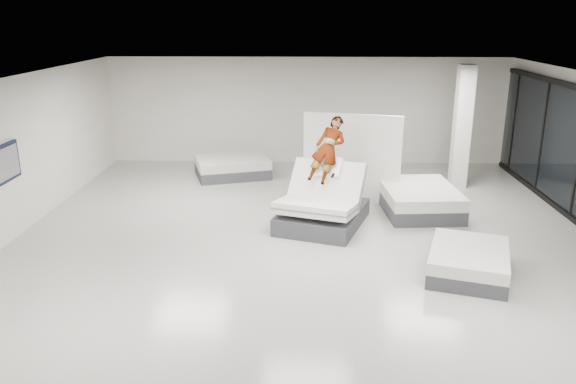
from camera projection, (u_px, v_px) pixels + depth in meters
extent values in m
plane|color=#ABA8A1|center=(308.00, 252.00, 10.84)|extent=(14.00, 14.00, 0.00)
plane|color=#272629|center=(310.00, 85.00, 9.88)|extent=(14.00, 14.00, 0.00)
cube|color=silver|center=(307.00, 111.00, 17.03)|extent=(12.00, 0.04, 3.20)
cube|color=#3D3D42|center=(323.00, 216.00, 12.20)|extent=(2.20, 2.53, 0.37)
cube|color=white|center=(327.00, 184.00, 12.23)|extent=(1.79, 1.34, 0.96)
cube|color=slate|center=(327.00, 184.00, 12.23)|extent=(1.77, 1.21, 0.84)
cube|color=white|center=(316.00, 208.00, 11.63)|extent=(1.86, 1.54, 0.37)
cube|color=slate|center=(316.00, 208.00, 11.63)|extent=(1.88, 1.54, 0.17)
cube|color=white|center=(328.00, 167.00, 12.18)|extent=(0.68, 0.56, 0.42)
imported|color=slate|center=(328.00, 163.00, 12.13)|extent=(1.03, 1.63, 1.12)
cube|color=black|center=(333.00, 176.00, 11.79)|extent=(0.09, 0.15, 0.08)
cube|color=white|center=(351.00, 158.00, 13.52)|extent=(2.31, 0.73, 2.15)
cube|color=#3D3D42|center=(418.00, 205.00, 13.05)|extent=(1.77, 2.26, 0.32)
cube|color=white|center=(419.00, 193.00, 12.96)|extent=(1.77, 2.26, 0.27)
cube|color=#3D3D42|center=(468.00, 267.00, 9.87)|extent=(1.76, 2.04, 0.26)
cube|color=white|center=(469.00, 255.00, 9.80)|extent=(1.76, 2.04, 0.22)
cube|color=#3D3D42|center=(233.00, 171.00, 15.92)|extent=(2.32, 2.00, 0.29)
cube|color=white|center=(232.00, 162.00, 15.84)|extent=(2.32, 2.00, 0.25)
cube|color=silver|center=(462.00, 127.00, 14.53)|extent=(0.40, 0.40, 3.20)
cube|color=black|center=(6.00, 163.00, 11.01)|extent=(0.05, 0.95, 0.75)
cube|color=#9B8767|center=(8.00, 163.00, 11.01)|extent=(0.02, 0.82, 0.62)
cube|color=black|center=(543.00, 137.00, 14.05)|extent=(0.09, 0.08, 2.80)
cube|color=black|center=(515.00, 123.00, 15.96)|extent=(0.09, 0.08, 2.80)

